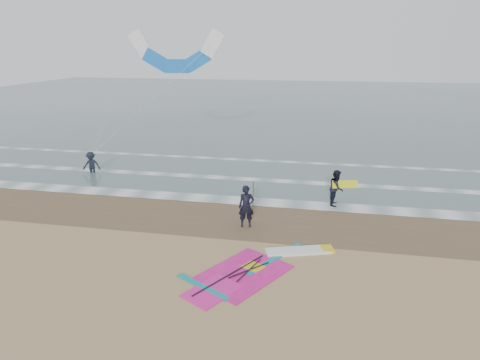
% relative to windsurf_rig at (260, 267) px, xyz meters
% --- Properties ---
extents(ground, '(120.00, 120.00, 0.00)m').
position_rel_windsurf_rig_xyz_m(ground, '(-0.15, -1.36, -0.04)').
color(ground, tan).
rests_on(ground, ground).
extents(sea_water, '(120.00, 80.00, 0.02)m').
position_rel_windsurf_rig_xyz_m(sea_water, '(-0.15, 46.64, -0.02)').
color(sea_water, '#47605E').
rests_on(sea_water, ground).
extents(wet_sand_band, '(120.00, 5.00, 0.01)m').
position_rel_windsurf_rig_xyz_m(wet_sand_band, '(-0.15, 4.64, -0.03)').
color(wet_sand_band, brown).
rests_on(wet_sand_band, ground).
extents(foam_waterline, '(120.00, 9.15, 0.02)m').
position_rel_windsurf_rig_xyz_m(foam_waterline, '(-0.15, 9.08, -0.01)').
color(foam_waterline, white).
rests_on(foam_waterline, ground).
extents(windsurf_rig, '(5.58, 5.28, 0.13)m').
position_rel_windsurf_rig_xyz_m(windsurf_rig, '(0.00, 0.00, 0.00)').
color(windsurf_rig, white).
rests_on(windsurf_rig, ground).
extents(person_standing, '(0.79, 0.61, 1.94)m').
position_rel_windsurf_rig_xyz_m(person_standing, '(-1.16, 3.65, 0.93)').
color(person_standing, black).
rests_on(person_standing, ground).
extents(person_walking, '(0.82, 0.99, 1.86)m').
position_rel_windsurf_rig_xyz_m(person_walking, '(2.86, 7.23, 0.89)').
color(person_walking, black).
rests_on(person_walking, ground).
extents(person_wading, '(1.22, 0.82, 1.75)m').
position_rel_windsurf_rig_xyz_m(person_wading, '(-12.38, 10.08, 0.84)').
color(person_wading, black).
rests_on(person_wading, ground).
extents(held_pole, '(0.17, 0.86, 1.82)m').
position_rel_windsurf_rig_xyz_m(held_pole, '(-0.86, 3.65, 1.38)').
color(held_pole, black).
rests_on(held_pole, ground).
extents(carried_kiteboard, '(1.30, 0.51, 0.39)m').
position_rel_windsurf_rig_xyz_m(carried_kiteboard, '(3.26, 7.13, 1.14)').
color(carried_kiteboard, yellow).
rests_on(carried_kiteboard, ground).
extents(surf_kite, '(7.89, 4.24, 7.74)m').
position_rel_windsurf_rig_xyz_m(surf_kite, '(-7.81, 14.15, 7.19)').
color(surf_kite, white).
rests_on(surf_kite, ground).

